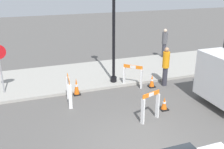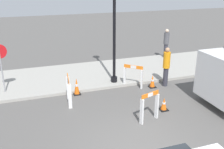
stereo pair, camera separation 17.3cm
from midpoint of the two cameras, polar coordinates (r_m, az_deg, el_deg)
sidewalk_slab at (r=13.26m, az=-5.32°, el=-0.14°), size 18.00×3.79×0.12m
stop_sign at (r=11.57m, az=-22.73°, el=2.82°), size 0.60×0.09×2.07m
barricade_0 at (r=11.77m, az=5.06°, el=-0.20°), size 0.74×0.69×1.05m
barricade_1 at (r=10.30m, az=-8.91°, el=-3.22°), size 0.22×0.86×1.14m
barricade_2 at (r=9.11m, az=8.72°, el=-6.80°), size 0.78×0.36×1.08m
traffic_cone_0 at (r=11.17m, az=-7.27°, el=-2.62°), size 0.30×0.30×0.74m
traffic_cone_1 at (r=10.06m, az=11.71°, el=-6.36°), size 0.30×0.30×0.50m
traffic_cone_2 at (r=11.98m, az=9.20°, el=-1.49°), size 0.30×0.30×0.59m
person_worker at (r=12.02m, az=12.15°, el=1.95°), size 0.39×0.39×1.81m
person_pedestrian at (r=16.09m, az=12.03°, el=6.89°), size 0.42×0.42×1.72m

